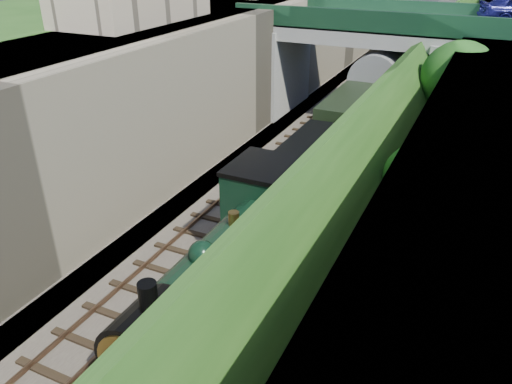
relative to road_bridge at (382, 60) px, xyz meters
The scene contains 13 objects.
trackbed 5.72m from the road_bridge, 103.28° to the right, with size 10.00×90.00×0.20m, color #473F38.
retaining_wall 7.61m from the road_bridge, 148.17° to the right, with size 1.00×90.00×7.00m, color #756B56.
street_plateau_left 10.73m from the road_bridge, 158.09° to the right, with size 6.00×90.00×7.00m, color #262628.
embankment_slope 5.32m from the road_bridge, 38.09° to the right, with size 4.90×91.50×6.57m.
track_left 6.27m from the road_bridge, 126.35° to the right, with size 2.50×90.00×0.20m.
track_right 5.54m from the road_bridge, 86.34° to the right, with size 2.50×90.00×0.20m.
road_bridge is the anchor object (origin of this frame).
tree 7.66m from the road_bridge, 49.43° to the right, with size 3.60×3.80×6.60m.
locomotive 20.28m from the road_bridge, 89.27° to the right, with size 3.10×10.22×3.83m.
tender 13.04m from the road_bridge, 88.86° to the right, with size 2.70×6.00×3.05m.
coach_front 2.05m from the road_bridge, 38.27° to the right, with size 2.90×18.00×3.70m.
coach_middle 18.71m from the road_bridge, 89.21° to the left, with size 2.90×18.00×3.70m.
coach_rear 37.45m from the road_bridge, 89.61° to the left, with size 2.90×18.00×3.70m.
Camera 1 is at (7.13, -7.02, 10.75)m, focal length 35.00 mm.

